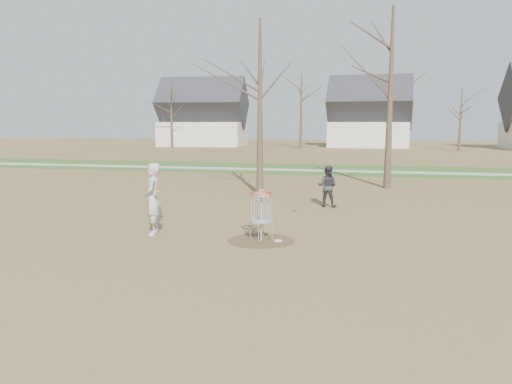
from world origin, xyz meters
TOP-DOWN VIEW (x-y plane):
  - ground at (0.00, 0.00)m, footprint 160.00×160.00m
  - green_band at (0.00, 21.00)m, footprint 160.00×8.00m
  - footpath at (0.00, 20.00)m, footprint 160.00×1.50m
  - dirt_circle at (0.00, 0.00)m, footprint 1.80×1.80m
  - player_standing at (-3.14, 0.06)m, footprint 0.69×0.85m
  - player_throwing at (1.19, 5.93)m, footprint 0.82×0.68m
  - disc_grounded at (0.45, 0.04)m, footprint 0.22×0.22m
  - discs_in_play at (-1.00, 1.75)m, footprint 3.75×3.99m
  - disc_golf_basket at (0.00, 0.00)m, footprint 0.64×0.64m
  - bare_trees at (1.78, 35.79)m, footprint 52.62×44.98m
  - houses_row at (4.32, 52.56)m, footprint 56.51×10.01m

SIDE VIEW (x-z plane):
  - ground at x=0.00m, z-range 0.00..0.00m
  - green_band at x=0.00m, z-range 0.00..0.01m
  - dirt_circle at x=0.00m, z-range 0.00..0.01m
  - footpath at x=0.00m, z-range 0.01..0.02m
  - disc_grounded at x=0.45m, z-range 0.01..0.03m
  - player_throwing at x=1.19m, z-range 0.00..1.54m
  - disc_golf_basket at x=0.00m, z-range 0.24..1.59m
  - player_standing at x=-3.14m, z-range 0.00..2.03m
  - discs_in_play at x=-1.00m, z-range 0.96..1.30m
  - houses_row at x=4.32m, z-range -0.11..7.15m
  - bare_trees at x=1.78m, z-range 0.85..9.85m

